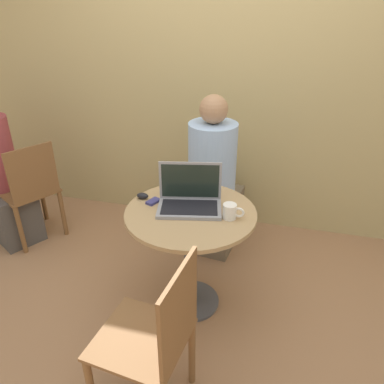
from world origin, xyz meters
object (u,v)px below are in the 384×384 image
(laptop, at_px, (190,198))
(chair_empty, at_px, (155,340))
(cell_phone, at_px, (153,201))
(person_seated, at_px, (214,189))

(laptop, relative_size, chair_empty, 0.47)
(laptop, relative_size, cell_phone, 4.09)
(cell_phone, height_order, person_seated, person_seated)
(laptop, distance_m, person_seated, 0.67)
(laptop, distance_m, chair_empty, 0.83)
(cell_phone, bearing_deg, laptop, 0.83)
(laptop, bearing_deg, person_seated, 87.62)
(chair_empty, bearing_deg, laptop, 93.08)
(cell_phone, xyz_separation_m, person_seated, (0.25, 0.63, -0.19))
(laptop, height_order, cell_phone, laptop)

